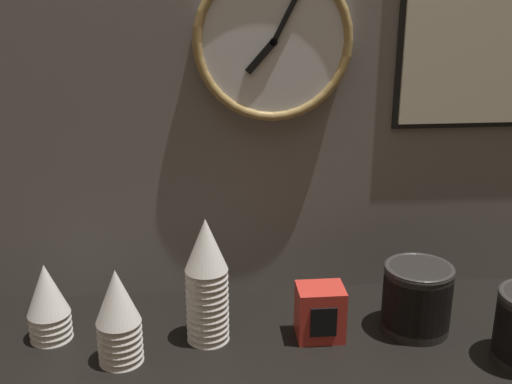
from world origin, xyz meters
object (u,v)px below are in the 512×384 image
Objects in this scene: cup_stack_center_left at (118,316)px; bowl_stack_right at (417,297)px; napkin_dispenser at (320,312)px; cup_stack_center at (207,281)px; cup_stack_left at (48,302)px; wall_clock at (273,41)px.

cup_stack_center_left reaches higher than bowl_stack_right.
bowl_stack_right reaches higher than napkin_dispenser.
cup_stack_center_left is 60.39cm from bowl_stack_right.
cup_stack_center reaches higher than cup_stack_center_left.
cup_stack_left is at bearing 177.44° from bowl_stack_right.
cup_stack_left is 1.14× the size of bowl_stack_right.
cup_stack_left is at bearing 174.24° from cup_stack_center.
napkin_dispenser is (39.64, 5.02, -4.07)cm from cup_stack_center_left.
bowl_stack_right is (75.20, -3.36, -0.72)cm from cup_stack_left.
cup_stack_center is 1.82× the size of bowl_stack_right.
bowl_stack_right is at bearing -0.18° from cup_stack_center.
wall_clock is at bearing 38.45° from cup_stack_center_left.
wall_clock reaches higher than cup_stack_center_left.
cup_stack_center_left is 0.58× the size of wall_clock.
bowl_stack_right is (43.18, -0.14, -5.66)cm from cup_stack_center.
cup_stack_center_left reaches higher than cup_stack_left.
cup_stack_center_left is 1.73× the size of napkin_dispenser.
wall_clock is (31.94, 25.36, 47.81)cm from cup_stack_center_left.
wall_clock reaches higher than cup_stack_left.
cup_stack_left is (-32.02, 3.23, -4.95)cm from cup_stack_center.
bowl_stack_right is 20.53cm from napkin_dispenser.
napkin_dispenser is (54.79, -4.45, -2.66)cm from cup_stack_left.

